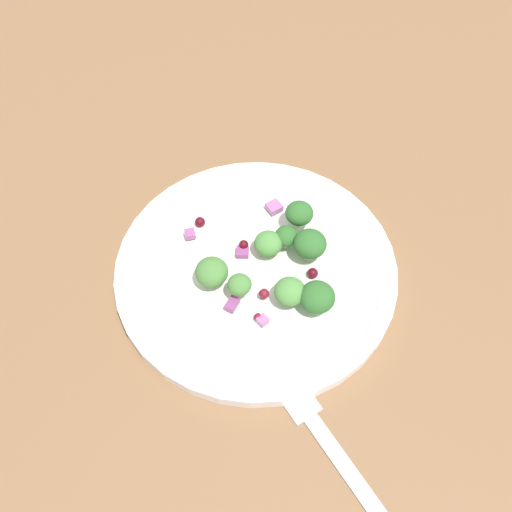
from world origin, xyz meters
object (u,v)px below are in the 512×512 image
object	(u,v)px
broccoli_floret_2	(268,244)
fork	(347,468)
plate	(256,268)
broccoli_floret_1	(310,244)
broccoli_floret_0	(290,292)

from	to	relation	value
broccoli_floret_2	fork	xyz separation A→B (cm)	(1.27, 19.00, -2.51)
plate	broccoli_floret_1	bearing A→B (deg)	169.82
plate	broccoli_floret_1	size ratio (longest dim) A/B	8.50
broccoli_floret_0	broccoli_floret_1	distance (cm)	4.92
fork	broccoli_floret_1	bearing A→B (deg)	-104.41
broccoli_floret_0	broccoli_floret_1	xyz separation A→B (cm)	(-3.34, -3.60, 0.34)
broccoli_floret_0	fork	distance (cm)	14.08
broccoli_floret_0	broccoli_floret_2	xyz separation A→B (cm)	(-0.14, -5.21, -0.14)
plate	fork	distance (cm)	18.23
broccoli_floret_0	fork	world-z (taller)	broccoli_floret_0
plate	fork	size ratio (longest dim) A/B	1.34
broccoli_floret_0	broccoli_floret_2	bearing A→B (deg)	-91.59
broccoli_floret_2	fork	bearing A→B (deg)	86.18
broccoli_floret_1	fork	xyz separation A→B (cm)	(4.47, 17.38, -2.98)
plate	broccoli_floret_2	distance (cm)	2.51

